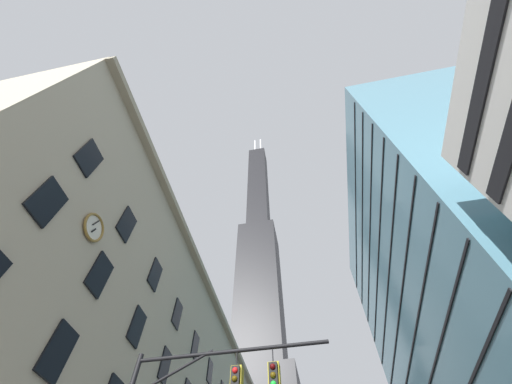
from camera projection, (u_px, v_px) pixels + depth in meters
The scene contains 2 objects.
dark_skyscraper at pixel (260, 323), 115.20m from camera, with size 25.13×25.13×231.56m.
glass_office_midrise at pixel (472, 299), 37.76m from camera, with size 18.20×42.06×49.93m.
Camera 1 is at (-0.11, -8.18, 1.24)m, focal length 21.41 mm.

